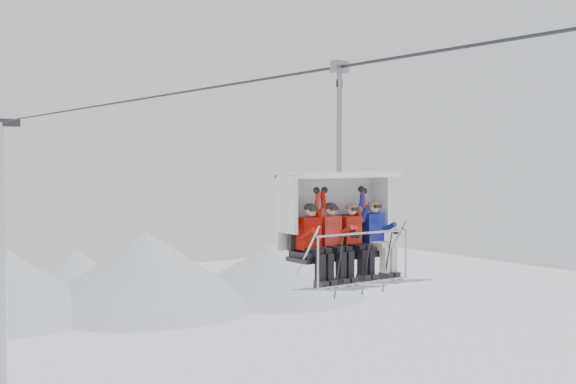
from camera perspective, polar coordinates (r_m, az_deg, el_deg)
haul_cable at (r=14.55m, az=-0.00°, el=9.21°), size 0.06×50.00×0.06m
chairlift_carrier at (r=13.33m, az=3.72°, el=-1.58°), size 2.27×1.17×3.98m
skier_far_left at (r=12.67m, az=2.00°, el=-3.89°), size 0.39×1.69×1.56m
skier_center_left at (r=12.96m, az=3.62°, el=-3.75°), size 0.39×1.69×1.56m
skier_center_right at (r=13.28m, az=5.29°, el=-3.66°), size 0.37×1.69×1.51m
skier_far_right at (r=13.66m, az=7.03°, el=-3.44°), size 0.39×1.69×1.56m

